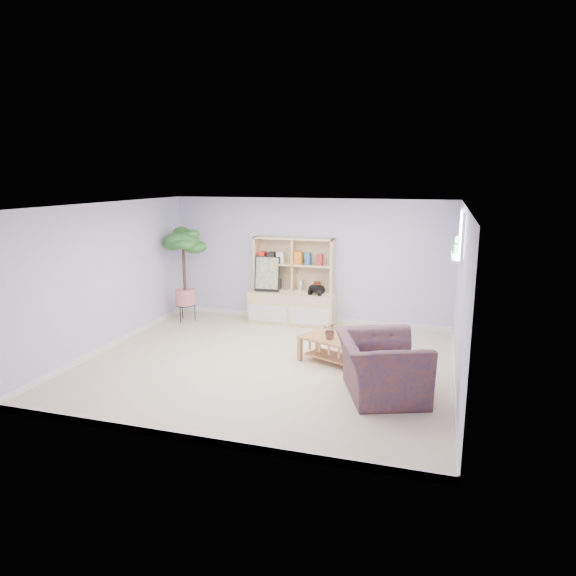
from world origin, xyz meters
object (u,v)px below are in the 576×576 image
(armchair, at_px, (381,362))
(coffee_table, at_px, (333,351))
(storage_unit, at_px, (292,281))
(floor_tree, at_px, (184,275))

(armchair, bearing_deg, coffee_table, 20.28)
(storage_unit, relative_size, armchair, 1.38)
(coffee_table, bearing_deg, floor_tree, 178.47)
(storage_unit, height_order, armchair, storage_unit)
(floor_tree, relative_size, armchair, 1.53)
(storage_unit, distance_m, coffee_table, 2.37)
(storage_unit, bearing_deg, coffee_table, -57.82)
(coffee_table, bearing_deg, armchair, -26.50)
(storage_unit, relative_size, coffee_table, 1.70)
(storage_unit, distance_m, floor_tree, 2.11)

